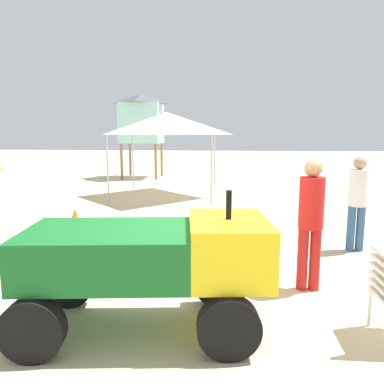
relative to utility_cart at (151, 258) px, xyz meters
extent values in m
plane|color=beige|center=(0.44, 0.56, -0.78)|extent=(80.00, 80.00, 0.00)
cube|color=#146023|center=(-0.39, -0.04, 0.07)|extent=(1.91, 1.29, 0.50)
cube|color=yellow|center=(0.80, 0.09, 0.12)|extent=(0.92, 1.18, 0.60)
cylinder|color=black|center=(0.80, 0.09, 0.57)|extent=(0.07, 0.07, 0.30)
cylinder|color=black|center=(0.69, 0.63, -0.48)|extent=(0.62, 0.25, 0.60)
cylinder|color=black|center=(0.81, -0.46, -0.48)|extent=(0.62, 0.25, 0.60)
cylinder|color=black|center=(-1.10, 0.43, -0.48)|extent=(0.62, 0.25, 0.60)
cylinder|color=black|center=(-0.98, -0.66, -0.48)|extent=(0.62, 0.25, 0.60)
cylinder|color=silver|center=(2.34, 0.26, -0.57)|extent=(0.04, 0.04, 0.42)
ellipsoid|color=red|center=(0.46, 3.52, -0.74)|extent=(2.51, 0.61, 0.08)
ellipsoid|color=#268CCC|center=(0.36, 3.54, -0.66)|extent=(2.02, 0.72, 0.08)
ellipsoid|color=red|center=(0.60, 3.48, -0.58)|extent=(2.00, 0.35, 0.08)
ellipsoid|color=white|center=(0.59, 3.54, -0.50)|extent=(2.36, 0.43, 0.08)
cylinder|color=red|center=(1.80, 1.18, -0.36)|extent=(0.14, 0.14, 0.85)
cylinder|color=red|center=(1.96, 1.18, -0.36)|extent=(0.14, 0.14, 0.85)
cylinder|color=red|center=(1.88, 1.18, 0.40)|extent=(0.32, 0.32, 0.67)
sphere|color=tan|center=(1.88, 1.18, 0.85)|extent=(0.23, 0.23, 0.23)
cylinder|color=#33598C|center=(3.00, 2.95, -0.38)|extent=(0.14, 0.14, 0.81)
cylinder|color=#33598C|center=(3.16, 2.95, -0.38)|extent=(0.14, 0.14, 0.81)
cylinder|color=white|center=(3.08, 2.95, 0.35)|extent=(0.32, 0.32, 0.64)
sphere|color=tan|center=(3.08, 2.95, 0.78)|extent=(0.22, 0.22, 0.22)
cylinder|color=#B2B2B7|center=(-2.65, 6.86, 0.23)|extent=(0.05, 0.05, 2.03)
cylinder|color=#B2B2B7|center=(0.38, 6.86, 0.23)|extent=(0.05, 0.05, 2.03)
cylinder|color=#B2B2B7|center=(-2.65, 9.89, 0.23)|extent=(0.05, 0.05, 2.03)
cylinder|color=#B2B2B7|center=(0.38, 9.89, 0.23)|extent=(0.05, 0.05, 2.03)
pyramid|color=silver|center=(-1.14, 8.37, 1.60)|extent=(3.03, 3.03, 0.71)
cylinder|color=olive|center=(-3.88, 12.68, 0.02)|extent=(0.12, 0.12, 1.61)
cylinder|color=olive|center=(-2.32, 12.68, 0.02)|extent=(0.12, 0.12, 1.61)
cylinder|color=olive|center=(-3.88, 14.24, 0.02)|extent=(0.12, 0.12, 1.61)
cylinder|color=olive|center=(-2.32, 14.24, 0.02)|extent=(0.12, 0.12, 1.61)
cube|color=#A3E6DF|center=(-3.10, 13.46, 1.73)|extent=(1.80, 1.80, 1.80)
pyramid|color=#4C5156|center=(-3.10, 13.46, 2.85)|extent=(1.98, 1.98, 0.45)
cone|color=orange|center=(-2.24, 3.41, -0.49)|extent=(0.41, 0.41, 0.58)
camera|label=1|loc=(0.75, -3.66, 1.29)|focal=34.66mm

